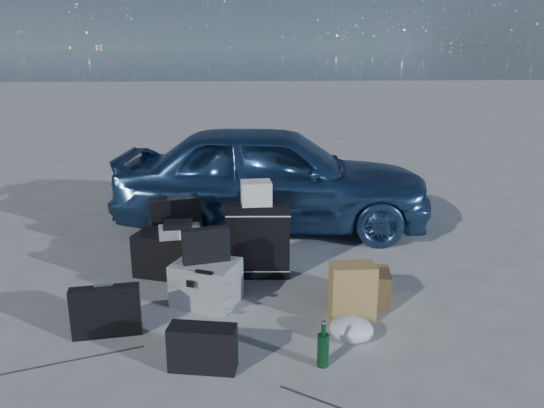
# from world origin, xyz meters

# --- Properties ---
(ground) EXTENTS (60.00, 60.00, 0.00)m
(ground) POSITION_xyz_m (0.00, 0.00, 0.00)
(ground) COLOR #A6A7A2
(ground) RESTS_ON ground
(car) EXTENTS (3.61, 1.79, 1.18)m
(car) POSITION_xyz_m (0.41, 2.28, 0.59)
(car) COLOR #376295
(car) RESTS_ON ground
(pelican_case) EXTENTS (0.60, 0.55, 0.35)m
(pelican_case) POSITION_xyz_m (-0.25, 0.41, 0.17)
(pelican_case) COLOR #9D9FA2
(pelican_case) RESTS_ON ground
(laptop_bag) EXTENTS (0.38, 0.18, 0.28)m
(laptop_bag) POSITION_xyz_m (-0.25, 0.42, 0.49)
(laptop_bag) COLOR black
(laptop_bag) RESTS_ON pelican_case
(briefcase) EXTENTS (0.49, 0.17, 0.37)m
(briefcase) POSITION_xyz_m (-0.94, -0.05, 0.19)
(briefcase) COLOR black
(briefcase) RESTS_ON ground
(suitcase_left) EXTENTS (0.50, 0.30, 0.62)m
(suitcase_left) POSITION_xyz_m (-0.59, 1.38, 0.31)
(suitcase_left) COLOR black
(suitcase_left) RESTS_ON ground
(suitcase_right) EXTENTS (0.57, 0.24, 0.67)m
(suitcase_right) POSITION_xyz_m (0.18, 0.91, 0.34)
(suitcase_right) COLOR black
(suitcase_right) RESTS_ON ground
(white_carton) EXTENTS (0.27, 0.22, 0.20)m
(white_carton) POSITION_xyz_m (0.17, 0.91, 0.78)
(white_carton) COLOR silver
(white_carton) RESTS_ON suitcase_right
(duffel_bag) EXTENTS (0.85, 0.58, 0.39)m
(duffel_bag) POSITION_xyz_m (-0.52, 0.96, 0.20)
(duffel_bag) COLOR black
(duffel_bag) RESTS_ON ground
(flat_box_white) EXTENTS (0.40, 0.33, 0.06)m
(flat_box_white) POSITION_xyz_m (-0.51, 0.95, 0.42)
(flat_box_white) COLOR silver
(flat_box_white) RESTS_ON duffel_bag
(flat_box_black) EXTENTS (0.26, 0.19, 0.05)m
(flat_box_black) POSITION_xyz_m (-0.52, 0.97, 0.48)
(flat_box_black) COLOR black
(flat_box_black) RESTS_ON flat_box_white
(kraft_bag) EXTENTS (0.33, 0.20, 0.44)m
(kraft_bag) POSITION_xyz_m (0.85, 0.07, 0.22)
(kraft_bag) COLOR #9F7E45
(kraft_bag) RESTS_ON ground
(cardboard_box) EXTENTS (0.40, 0.37, 0.27)m
(cardboard_box) POSITION_xyz_m (1.03, 0.34, 0.13)
(cardboard_box) COLOR olive
(cardboard_box) RESTS_ON ground
(plastic_bag) EXTENTS (0.39, 0.37, 0.17)m
(plastic_bag) POSITION_xyz_m (0.79, -0.24, 0.09)
(plastic_bag) COLOR silver
(plastic_bag) RESTS_ON ground
(messenger_bag) EXTENTS (0.45, 0.24, 0.30)m
(messenger_bag) POSITION_xyz_m (-0.23, -0.52, 0.15)
(messenger_bag) COLOR black
(messenger_bag) RESTS_ON ground
(green_bottle) EXTENTS (0.09, 0.09, 0.30)m
(green_bottle) POSITION_xyz_m (0.54, -0.54, 0.15)
(green_bottle) COLOR black
(green_bottle) RESTS_ON ground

